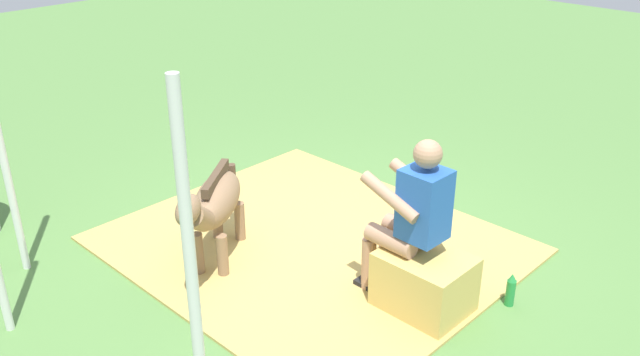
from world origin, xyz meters
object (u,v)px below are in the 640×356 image
(soda_bottle, at_px, (511,290))
(tent_pole_right, at_px, (0,141))
(hay_bale, at_px, (424,283))
(person_seated, at_px, (410,214))
(tent_pole_left, at_px, (194,300))
(pony_standing, at_px, (214,204))

(soda_bottle, bearing_deg, tent_pole_right, 36.26)
(hay_bale, distance_m, person_seated, 0.53)
(person_seated, bearing_deg, tent_pole_left, 95.56)
(person_seated, distance_m, tent_pole_left, 2.05)
(person_seated, distance_m, soda_bottle, 0.98)
(person_seated, bearing_deg, hay_bale, 179.19)
(tent_pole_left, xyz_separation_m, tent_pole_right, (2.70, -0.21, 0.00))
(pony_standing, relative_size, tent_pole_left, 0.52)
(person_seated, relative_size, tent_pole_left, 0.60)
(hay_bale, height_order, pony_standing, pony_standing)
(pony_standing, height_order, tent_pole_right, tent_pole_right)
(hay_bale, relative_size, soda_bottle, 2.34)
(person_seated, height_order, pony_standing, person_seated)
(hay_bale, xyz_separation_m, tent_pole_left, (-0.03, 2.00, 0.89))
(person_seated, xyz_separation_m, tent_pole_right, (2.50, 1.79, 0.38))
(hay_bale, height_order, tent_pole_right, tent_pole_right)
(hay_bale, xyz_separation_m, tent_pole_right, (2.66, 1.79, 0.89))
(person_seated, bearing_deg, soda_bottle, -140.98)
(pony_standing, distance_m, soda_bottle, 2.37)
(person_seated, relative_size, pony_standing, 1.15)
(hay_bale, relative_size, tent_pole_left, 0.29)
(person_seated, height_order, tent_pole_right, tent_pole_right)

